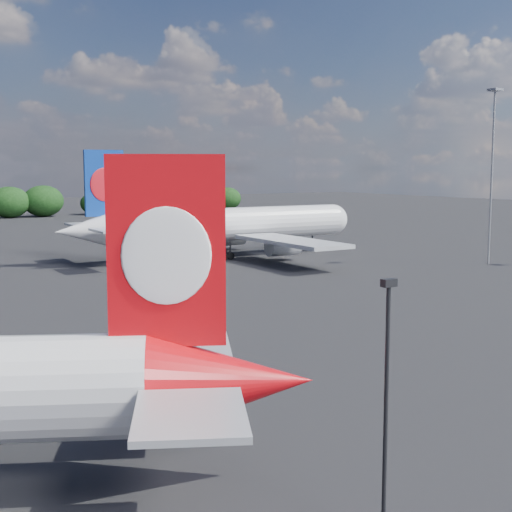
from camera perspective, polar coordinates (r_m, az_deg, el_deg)
china_southern_airliner at (r=110.65m, az=-2.71°, el=2.45°), size 49.98×47.43×16.37m
apron_lamp_post at (r=26.57m, az=10.38°, el=-11.06°), size 0.55×0.30×9.92m
floodlight_mast_near at (r=107.92m, az=18.40°, el=7.78°), size 1.60×1.60×24.99m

